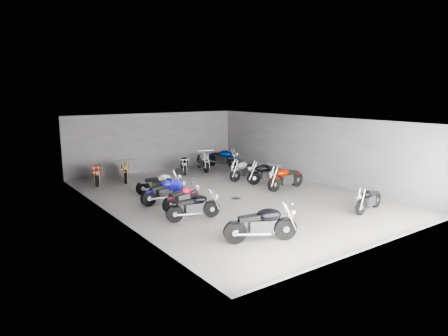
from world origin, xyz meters
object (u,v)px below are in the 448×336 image
(motorcycle_left_c, at_px, (194,206))
(motorcycle_right_a, at_px, (369,199))
(motorcycle_left_d, at_px, (183,197))
(motorcycle_back_f, at_px, (222,158))
(motorcycle_right_f, at_px, (244,170))
(motorcycle_back_e, at_px, (203,161))
(motorcycle_back_b, at_px, (125,171))
(drain_grate, at_px, (236,198))
(motorcycle_left_a, at_px, (262,224))
(motorcycle_back_d, at_px, (184,165))
(motorcycle_left_e, at_px, (165,191))
(motorcycle_right_e, at_px, (267,173))
(motorcycle_right_d, at_px, (285,178))
(motorcycle_back_a, at_px, (96,174))
(motorcycle_left_f, at_px, (160,184))

(motorcycle_left_c, bearing_deg, motorcycle_right_a, 73.52)
(motorcycle_left_d, height_order, motorcycle_back_f, motorcycle_back_f)
(motorcycle_right_a, relative_size, motorcycle_right_f, 0.91)
(motorcycle_back_e, bearing_deg, motorcycle_back_b, 19.03)
(drain_grate, relative_size, motorcycle_right_a, 0.17)
(motorcycle_left_a, xyz_separation_m, motorcycle_right_a, (5.22, 0.06, -0.08))
(drain_grate, height_order, motorcycle_right_f, motorcycle_right_f)
(motorcycle_back_e, bearing_deg, motorcycle_left_c, 74.20)
(motorcycle_left_c, height_order, motorcycle_back_d, motorcycle_left_c)
(motorcycle_left_e, distance_m, motorcycle_back_e, 6.85)
(drain_grate, bearing_deg, motorcycle_left_e, 158.18)
(motorcycle_right_e, xyz_separation_m, motorcycle_right_f, (-0.34, 1.35, -0.01))
(drain_grate, xyz_separation_m, motorcycle_right_a, (2.91, -4.26, 0.45))
(motorcycle_left_e, relative_size, motorcycle_right_a, 1.08)
(motorcycle_back_d, bearing_deg, motorcycle_right_a, 125.43)
(motorcycle_back_b, bearing_deg, motorcycle_right_e, 160.78)
(drain_grate, height_order, motorcycle_right_a, motorcycle_right_a)
(motorcycle_right_a, xyz_separation_m, motorcycle_right_d, (-0.11, 4.26, 0.07))
(motorcycle_right_d, relative_size, motorcycle_back_a, 1.08)
(motorcycle_left_f, bearing_deg, motorcycle_back_f, 145.75)
(motorcycle_back_b, bearing_deg, motorcycle_left_d, 110.79)
(motorcycle_right_a, bearing_deg, motorcycle_left_c, 52.17)
(motorcycle_left_c, relative_size, motorcycle_right_f, 0.94)
(motorcycle_right_d, xyz_separation_m, motorcycle_back_b, (-5.24, 5.88, -0.02))
(motorcycle_left_d, relative_size, motorcycle_back_f, 0.84)
(motorcycle_right_a, relative_size, motorcycle_back_f, 0.86)
(motorcycle_right_f, height_order, motorcycle_back_f, motorcycle_back_f)
(motorcycle_left_c, distance_m, motorcycle_left_d, 1.47)
(drain_grate, xyz_separation_m, motorcycle_back_d, (0.83, 5.82, 0.45))
(motorcycle_left_d, relative_size, motorcycle_left_e, 0.90)
(motorcycle_back_b, bearing_deg, motorcycle_right_f, 168.55)
(motorcycle_right_e, distance_m, motorcycle_back_e, 4.67)
(motorcycle_right_e, xyz_separation_m, motorcycle_back_b, (-5.32, 4.57, -0.00))
(motorcycle_left_a, bearing_deg, motorcycle_right_e, 160.92)
(motorcycle_right_d, distance_m, motorcycle_back_d, 6.14)
(motorcycle_left_a, bearing_deg, motorcycle_back_d, -173.61)
(motorcycle_right_e, relative_size, motorcycle_back_d, 1.17)
(motorcycle_left_f, xyz_separation_m, motorcycle_back_f, (5.78, 3.56, 0.08))
(motorcycle_right_e, bearing_deg, motorcycle_left_c, 130.65)
(motorcycle_left_e, bearing_deg, motorcycle_left_c, -7.26)
(motorcycle_left_d, bearing_deg, motorcycle_left_c, -27.77)
(motorcycle_left_d, relative_size, motorcycle_right_f, 0.89)
(motorcycle_left_c, xyz_separation_m, motorcycle_back_d, (3.68, 7.22, -0.01))
(motorcycle_left_c, bearing_deg, motorcycle_back_f, 149.06)
(drain_grate, relative_size, motorcycle_back_f, 0.15)
(motorcycle_left_a, relative_size, motorcycle_left_c, 1.08)
(motorcycle_right_e, height_order, motorcycle_right_f, motorcycle_right_e)
(motorcycle_right_a, distance_m, motorcycle_back_d, 10.29)
(motorcycle_left_f, bearing_deg, motorcycle_right_f, 116.91)
(motorcycle_back_a, bearing_deg, motorcycle_left_e, 116.74)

